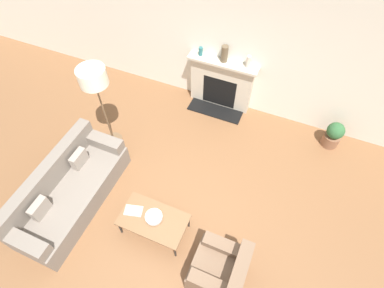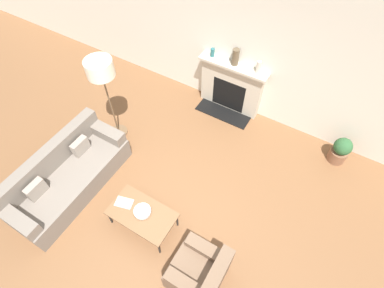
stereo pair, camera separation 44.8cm
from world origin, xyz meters
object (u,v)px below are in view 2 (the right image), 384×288
object	(u,v)px
bowl	(142,211)
potted_plant	(341,150)
mantel_vase_center_left	(235,57)
couch	(67,176)
mantel_vase_left	(213,52)
mantel_vase_center_right	(258,67)
coffee_table	(142,214)
floor_lamp	(101,73)
armchair_near	(200,273)
book	(124,203)
fireplace	(231,87)

from	to	relation	value
bowl	potted_plant	size ratio (longest dim) A/B	0.47
bowl	mantel_vase_center_left	xyz separation A→B (m)	(-0.03, 3.15, 0.85)
couch	bowl	world-z (taller)	couch
mantel_vase_left	bowl	bearing A→B (deg)	-80.78
mantel_vase_center_right	coffee_table	bearing A→B (deg)	-98.11
couch	floor_lamp	world-z (taller)	floor_lamp
mantel_vase_center_left	potted_plant	bearing A→B (deg)	-5.92
couch	potted_plant	xyz separation A→B (m)	(3.93, 3.01, -0.03)
couch	bowl	bearing A→B (deg)	-86.31
bowl	couch	bearing A→B (deg)	-176.31
armchair_near	coffee_table	bearing A→B (deg)	-103.05
mantel_vase_center_left	couch	bearing A→B (deg)	-115.14
floor_lamp	couch	bearing A→B (deg)	-86.58
book	floor_lamp	distance (m)	2.17
couch	coffee_table	distance (m)	1.55
armchair_near	floor_lamp	xyz separation A→B (m)	(-2.84, 1.61, 1.21)
fireplace	mantel_vase_left	xyz separation A→B (m)	(-0.48, 0.01, 0.66)
book	mantel_vase_center_right	bearing A→B (deg)	60.58
couch	mantel_vase_left	distance (m)	3.53
coffee_table	bowl	world-z (taller)	bowl
coffee_table	bowl	distance (m)	0.08
mantel_vase_left	couch	bearing A→B (deg)	-107.75
couch	mantel_vase_center_left	world-z (taller)	mantel_vase_center_left
couch	potted_plant	size ratio (longest dim) A/B	3.89
mantel_vase_left	floor_lamp	bearing A→B (deg)	-121.39
fireplace	book	size ratio (longest dim) A/B	4.47
floor_lamp	mantel_vase_center_left	world-z (taller)	floor_lamp
couch	coffee_table	size ratio (longest dim) A/B	2.11
mantel_vase_left	mantel_vase_center_right	world-z (taller)	mantel_vase_center_right
book	floor_lamp	xyz separation A→B (m)	(-1.29, 1.33, 1.12)
coffee_table	potted_plant	world-z (taller)	potted_plant
floor_lamp	mantel_vase_center_right	bearing A→B (deg)	41.50
armchair_near	coffee_table	xyz separation A→B (m)	(-1.21, 0.28, 0.05)
armchair_near	floor_lamp	distance (m)	3.48
book	mantel_vase_center_left	world-z (taller)	mantel_vase_center_left
coffee_table	potted_plant	bearing A→B (deg)	50.88
floor_lamp	mantel_vase_center_right	distance (m)	2.80
couch	book	world-z (taller)	couch
couch	coffee_table	world-z (taller)	couch
book	couch	bearing A→B (deg)	168.35
armchair_near	book	size ratio (longest dim) A/B	2.58
armchair_near	coffee_table	size ratio (longest dim) A/B	0.78
fireplace	mantel_vase_center_left	bearing A→B (deg)	73.22
armchair_near	mantel_vase_center_left	distance (m)	3.79
floor_lamp	mantel_vase_left	world-z (taller)	floor_lamp
floor_lamp	mantel_vase_left	distance (m)	2.19
armchair_near	book	world-z (taller)	armchair_near
coffee_table	mantel_vase_left	xyz separation A→B (m)	(-0.51, 3.18, 0.84)
fireplace	potted_plant	bearing A→B (deg)	-5.56
bowl	floor_lamp	world-z (taller)	floor_lamp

